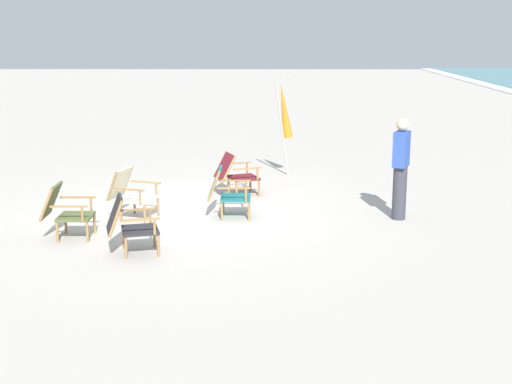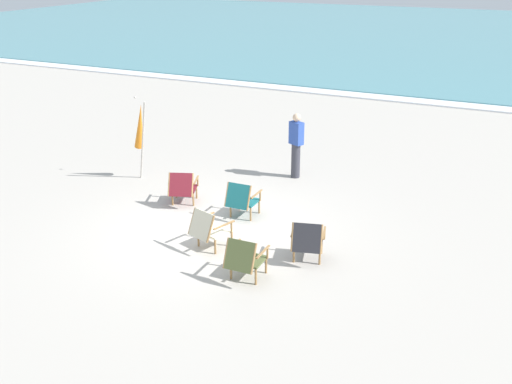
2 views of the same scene
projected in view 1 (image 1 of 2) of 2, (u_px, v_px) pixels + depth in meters
The scene contains 8 objects.
ground_plane at pixel (181, 213), 11.85m from camera, with size 80.00×80.00×0.00m, color #B2AAA0.
beach_chair_back_left at pixel (226, 191), 11.52m from camera, with size 0.60×0.70×0.81m.
beach_chair_far_center at pixel (235, 173), 12.97m from camera, with size 0.80×0.90×0.79m.
beach_chair_front_left at pixel (64, 209), 10.37m from camera, with size 0.60×0.72×0.80m.
beach_chair_back_right at pixel (129, 223), 9.65m from camera, with size 0.73×0.81×0.81m.
beach_chair_front_right at pixel (130, 192), 11.46m from camera, with size 0.76×0.84×0.81m.
umbrella_furled_orange at pixel (284, 111), 14.43m from camera, with size 0.63×0.45×2.06m.
person_near_chairs at pixel (401, 168), 11.29m from camera, with size 0.39×0.32×1.63m.
Camera 1 is at (11.45, 1.36, 3.04)m, focal length 50.00 mm.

